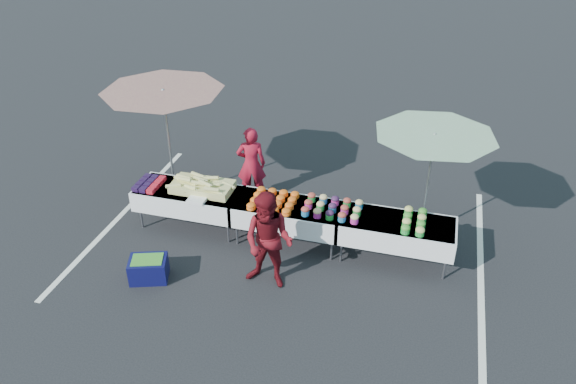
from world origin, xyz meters
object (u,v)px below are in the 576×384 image
(table_left, at_px, (189,198))
(vendor, at_px, (251,164))
(customer, at_px, (269,241))
(umbrella_left, at_px, (164,100))
(storage_bin, at_px, (149,268))
(table_right, at_px, (396,230))
(table_center, at_px, (288,213))
(umbrella_right, at_px, (434,144))

(table_left, height_order, vendor, vendor)
(customer, relative_size, umbrella_left, 0.59)
(storage_bin, bearing_deg, table_left, 69.43)
(vendor, xyz_separation_m, storage_bin, (-0.79, -2.71, -0.55))
(vendor, bearing_deg, customer, 98.07)
(table_right, bearing_deg, customer, -147.67)
(table_center, relative_size, umbrella_left, 0.68)
(table_left, xyz_separation_m, storage_bin, (-0.04, -1.53, -0.39))
(table_right, xyz_separation_m, umbrella_right, (0.38, 0.75, 1.23))
(umbrella_right, relative_size, storage_bin, 3.43)
(table_center, height_order, umbrella_right, umbrella_right)
(table_right, xyz_separation_m, umbrella_left, (-4.30, 0.80, 1.44))
(table_right, relative_size, storage_bin, 2.72)
(table_right, relative_size, umbrella_right, 0.79)
(table_left, distance_m, umbrella_right, 4.24)
(umbrella_right, bearing_deg, customer, -139.01)
(vendor, xyz_separation_m, customer, (1.07, -2.31, 0.06))
(table_center, distance_m, umbrella_left, 2.99)
(table_right, bearing_deg, umbrella_left, 169.46)
(table_right, distance_m, umbrella_left, 4.60)
(vendor, relative_size, storage_bin, 2.18)
(table_left, distance_m, storage_bin, 1.58)
(vendor, bearing_deg, storage_bin, 57.14)
(table_center, bearing_deg, table_right, 0.00)
(table_center, bearing_deg, vendor, 131.51)
(table_left, height_order, umbrella_left, umbrella_left)
(customer, distance_m, storage_bin, 1.99)
(umbrella_left, xyz_separation_m, umbrella_right, (4.68, -0.05, -0.21))
(table_right, relative_size, customer, 1.15)
(umbrella_right, bearing_deg, table_left, -169.28)
(table_center, xyz_separation_m, umbrella_right, (2.18, 0.75, 1.23))
(umbrella_right, xyz_separation_m, storage_bin, (-4.02, -2.28, -1.62))
(customer, bearing_deg, umbrella_left, 147.93)
(table_right, height_order, vendor, vendor)
(customer, height_order, umbrella_right, umbrella_right)
(table_left, relative_size, umbrella_right, 0.79)
(vendor, xyz_separation_m, umbrella_right, (3.23, -0.43, 1.07))
(table_right, xyz_separation_m, storage_bin, (-3.64, -1.53, -0.39))
(table_center, relative_size, vendor, 1.25)
(table_center, distance_m, umbrella_right, 2.62)
(umbrella_left, distance_m, storage_bin, 3.03)
(vendor, distance_m, umbrella_right, 3.43)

